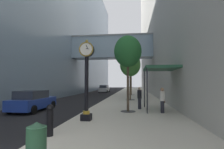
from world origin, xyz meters
TOP-DOWN VIEW (x-y plane):
  - ground_plane at (0.00, 27.00)m, footprint 110.00×110.00m
  - sidewalk_right at (3.44, 30.00)m, footprint 6.88×80.00m
  - building_block_left at (-11.54, 29.98)m, footprint 23.31×80.00m
  - street_clock at (1.00, 6.26)m, footprint 0.84×0.55m
  - bollard_nearest at (0.35, 3.28)m, footprint 0.28×0.28m
  - bollard_third at (0.35, 8.64)m, footprint 0.28×0.28m
  - street_tree_near at (3.22, 9.55)m, footprint 2.03×2.03m
  - street_tree_mid_near at (3.22, 18.29)m, footprint 2.54×2.54m
  - street_tree_mid_far at (3.22, 27.04)m, footprint 2.24×2.24m
  - trash_bin at (1.06, 1.10)m, footprint 0.53×0.53m
  - pedestrian_walking at (5.62, 9.26)m, footprint 0.46×0.52m
  - pedestrian_by_clock at (4.10, 10.89)m, footprint 0.37×0.37m
  - storefront_awning at (5.64, 10.49)m, footprint 2.40×3.60m
  - car_blue_near at (-4.34, 9.76)m, footprint 2.08×4.38m
  - car_white_mid at (-3.27, 37.46)m, footprint 2.20×4.72m

SIDE VIEW (x-z plane):
  - ground_plane at x=0.00m, z-range 0.00..0.00m
  - sidewalk_right at x=3.44m, z-range 0.00..0.14m
  - trash_bin at x=1.06m, z-range 0.15..1.20m
  - bollard_nearest at x=0.35m, z-range 0.17..1.40m
  - bollard_third at x=0.35m, z-range 0.17..1.40m
  - car_blue_near at x=-4.34m, z-range -0.02..1.59m
  - car_white_mid at x=-3.27m, z-range -0.02..1.64m
  - pedestrian_walking at x=5.62m, z-range 0.19..1.94m
  - pedestrian_by_clock at x=4.10m, z-range 0.20..1.96m
  - street_clock at x=1.00m, z-range 0.36..4.91m
  - storefront_awning at x=5.64m, z-range 1.63..4.93m
  - street_tree_mid_near at x=3.22m, z-range 1.56..7.35m
  - street_tree_near at x=3.22m, z-range 1.73..7.31m
  - street_tree_mid_far at x=3.22m, z-range 1.97..8.28m
  - building_block_left at x=-11.54m, z-range -0.06..31.49m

